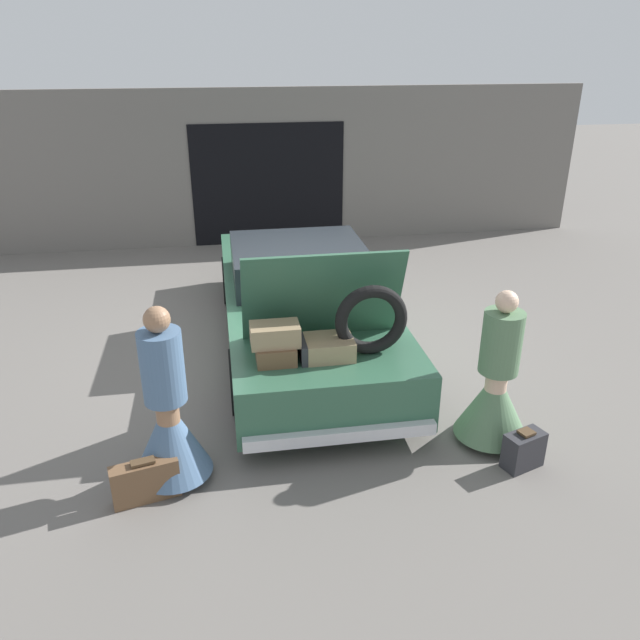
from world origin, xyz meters
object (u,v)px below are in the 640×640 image
at_px(car, 302,302).
at_px(person_left, 169,422).
at_px(suitcase_beside_right_person, 524,450).
at_px(person_right, 495,391).
at_px(suitcase_beside_left_person, 145,481).

height_order(car, person_left, car).
bearing_deg(suitcase_beside_right_person, car, 119.83).
bearing_deg(car, person_right, -57.73).
bearing_deg(suitcase_beside_left_person, person_right, 6.10).
bearing_deg(person_right, person_left, 101.74).
distance_m(person_left, person_right, 2.99).
relative_size(person_left, person_right, 1.06).
bearing_deg(person_right, suitcase_beside_left_person, 106.10).
bearing_deg(suitcase_beside_left_person, car, 57.73).
height_order(car, person_right, car).
height_order(suitcase_beside_left_person, suitcase_beside_right_person, suitcase_beside_left_person).
relative_size(person_right, suitcase_beside_left_person, 2.69).
xyz_separation_m(person_left, person_right, (2.99, 0.09, -0.04)).
relative_size(car, suitcase_beside_left_person, 8.66).
relative_size(person_right, suitcase_beside_right_person, 3.80).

